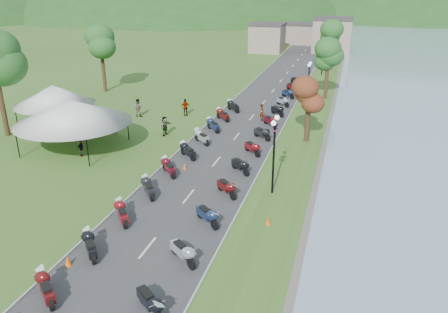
% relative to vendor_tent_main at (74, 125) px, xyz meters
% --- Properties ---
extents(road, '(7.00, 120.00, 0.02)m').
position_rel_vendor_tent_main_xyz_m(road, '(11.81, 18.42, -1.99)').
color(road, '#3E3E41').
rests_on(road, ground).
extents(hills_backdrop, '(360.00, 120.00, 76.00)m').
position_rel_vendor_tent_main_xyz_m(hills_backdrop, '(11.81, 178.42, -2.00)').
color(hills_backdrop, '#285621').
rests_on(hills_backdrop, ground).
extents(far_building, '(18.00, 16.00, 5.00)m').
position_rel_vendor_tent_main_xyz_m(far_building, '(9.81, 63.42, 0.50)').
color(far_building, gray).
rests_on(far_building, ground).
extents(moto_row_left, '(2.60, 42.95, 1.10)m').
position_rel_vendor_tent_main_xyz_m(moto_row_left, '(9.37, -6.21, -1.45)').
color(moto_row_left, '#331411').
rests_on(moto_row_left, ground).
extents(moto_row_right, '(2.60, 47.05, 1.10)m').
position_rel_vendor_tent_main_xyz_m(moto_row_right, '(14.05, 6.47, -1.45)').
color(moto_row_right, '#331411').
rests_on(moto_row_right, ground).
extents(vendor_tent_main, '(6.14, 6.14, 4.00)m').
position_rel_vendor_tent_main_xyz_m(vendor_tent_main, '(0.00, 0.00, 0.00)').
color(vendor_tent_main, white).
rests_on(vendor_tent_main, ground).
extents(vendor_tent_side, '(4.76, 4.76, 4.00)m').
position_rel_vendor_tent_main_xyz_m(vendor_tent_side, '(-4.90, 4.29, 0.00)').
color(vendor_tent_side, white).
rests_on(vendor_tent_side, ground).
extents(tree_lakeside, '(2.31, 2.31, 6.43)m').
position_rel_vendor_tent_main_xyz_m(tree_lakeside, '(17.82, 6.97, 1.21)').
color(tree_lakeside, '#316F2A').
rests_on(tree_lakeside, ground).
extents(pedestrian_a, '(0.71, 0.67, 1.58)m').
position_rel_vendor_tent_main_xyz_m(pedestrian_a, '(1.11, 4.19, -2.00)').
color(pedestrian_a, slate).
rests_on(pedestrian_a, ground).
extents(pedestrian_b, '(0.90, 0.51, 1.82)m').
position_rel_vendor_tent_main_xyz_m(pedestrian_b, '(0.70, 9.65, -2.00)').
color(pedestrian_b, slate).
rests_on(pedestrian_b, ground).
extents(pedestrian_c, '(1.04, 0.94, 1.55)m').
position_rel_vendor_tent_main_xyz_m(pedestrian_c, '(1.31, -1.45, -2.00)').
color(pedestrian_c, slate).
rests_on(pedestrian_c, ground).
extents(traffic_cone_near, '(0.35, 0.35, 0.55)m').
position_rel_vendor_tent_main_xyz_m(traffic_cone_near, '(8.81, -14.01, -1.72)').
color(traffic_cone_near, '#F2590C').
rests_on(traffic_cone_near, ground).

